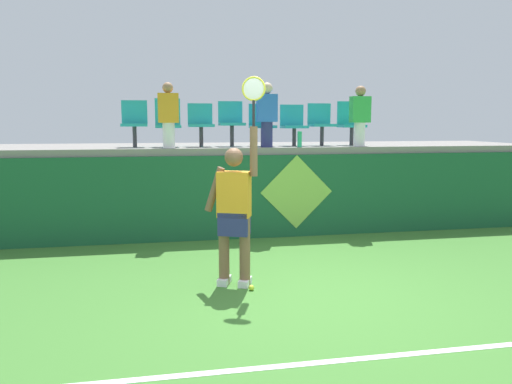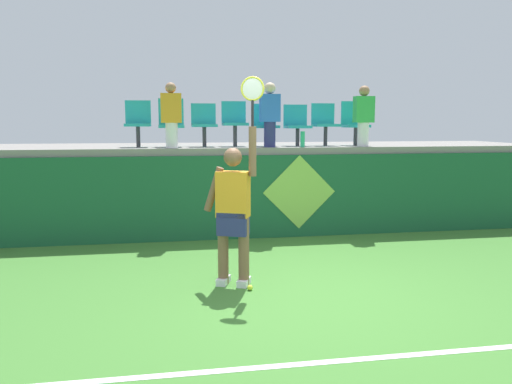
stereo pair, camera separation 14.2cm
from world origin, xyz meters
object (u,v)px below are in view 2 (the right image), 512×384
(stadium_chair_3, at_px, (234,121))
(stadium_chair_2, at_px, (204,122))
(stadium_chair_6, at_px, (325,122))
(stadium_chair_0, at_px, (138,121))
(stadium_chair_5, at_px, (297,123))
(water_bottle, at_px, (303,139))
(spectator_2, at_px, (270,113))
(stadium_chair_1, at_px, (171,121))
(tennis_player, at_px, (234,209))
(spectator_1, at_px, (364,115))
(stadium_chair_7, at_px, (354,122))
(tennis_ball, at_px, (250,288))
(stadium_chair_4, at_px, (265,123))
(spectator_0, at_px, (171,114))

(stadium_chair_3, bearing_deg, stadium_chair_2, -179.81)
(stadium_chair_6, bearing_deg, stadium_chair_0, 179.96)
(stadium_chair_0, relative_size, stadium_chair_5, 1.07)
(water_bottle, bearing_deg, stadium_chair_5, 86.57)
(stadium_chair_0, distance_m, spectator_2, 2.30)
(stadium_chair_1, bearing_deg, stadium_chair_0, -179.25)
(tennis_player, relative_size, spectator_1, 2.32)
(stadium_chair_7, relative_size, spectator_1, 0.77)
(stadium_chair_6, bearing_deg, tennis_ball, -119.85)
(stadium_chair_4, bearing_deg, tennis_player, -107.35)
(stadium_chair_0, xyz_separation_m, stadium_chair_6, (3.37, -0.00, -0.01))
(stadium_chair_7, bearing_deg, stadium_chair_4, -179.82)
(tennis_player, distance_m, stadium_chair_6, 3.91)
(water_bottle, distance_m, spectator_0, 2.28)
(stadium_chair_5, xyz_separation_m, stadium_chair_7, (1.11, 0.01, 0.03))
(stadium_chair_2, distance_m, spectator_2, 1.20)
(stadium_chair_1, xyz_separation_m, stadium_chair_2, (0.57, -0.01, -0.02))
(tennis_player, height_order, spectator_0, spectator_0)
(stadium_chair_6, distance_m, stadium_chair_7, 0.58)
(stadium_chair_0, xyz_separation_m, stadium_chair_7, (3.95, 0.00, -0.01))
(stadium_chair_5, height_order, stadium_chair_7, stadium_chair_7)
(stadium_chair_0, bearing_deg, stadium_chair_7, 0.06)
(tennis_ball, bearing_deg, spectator_2, 74.46)
(stadium_chair_5, height_order, spectator_2, spectator_2)
(stadium_chair_5, height_order, stadium_chair_6, stadium_chair_6)
(stadium_chair_6, bearing_deg, stadium_chair_3, 179.99)
(stadium_chair_6, height_order, spectator_2, spectator_2)
(stadium_chair_3, xyz_separation_m, stadium_chair_6, (1.68, -0.00, -0.02))
(tennis_player, bearing_deg, spectator_2, 70.12)
(water_bottle, xyz_separation_m, stadium_chair_3, (-1.12, 0.55, 0.32))
(stadium_chair_6, relative_size, spectator_2, 0.71)
(spectator_2, bearing_deg, stadium_chair_1, 165.52)
(stadium_chair_0, xyz_separation_m, spectator_0, (0.57, -0.47, 0.11))
(stadium_chair_6, bearing_deg, tennis_player, -123.82)
(stadium_chair_4, bearing_deg, stadium_chair_0, 179.98)
(stadium_chair_2, relative_size, stadium_chair_5, 1.01)
(spectator_2, bearing_deg, stadium_chair_4, 90.00)
(spectator_2, bearing_deg, stadium_chair_7, 14.23)
(stadium_chair_1, distance_m, spectator_2, 1.74)
(tennis_ball, distance_m, water_bottle, 3.56)
(water_bottle, height_order, stadium_chair_2, stadium_chair_2)
(stadium_chair_3, bearing_deg, tennis_ball, -94.42)
(stadium_chair_1, bearing_deg, stadium_chair_7, -0.05)
(stadium_chair_1, xyz_separation_m, stadium_chair_4, (1.68, -0.01, -0.03))
(stadium_chair_1, xyz_separation_m, spectator_0, (-0.00, -0.48, 0.11))
(stadium_chair_6, xyz_separation_m, spectator_0, (-2.80, -0.47, 0.12))
(stadium_chair_2, bearing_deg, spectator_2, -20.86)
(stadium_chair_5, relative_size, stadium_chair_6, 0.97)
(stadium_chair_1, bearing_deg, stadium_chair_2, -1.14)
(stadium_chair_2, relative_size, spectator_2, 0.69)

